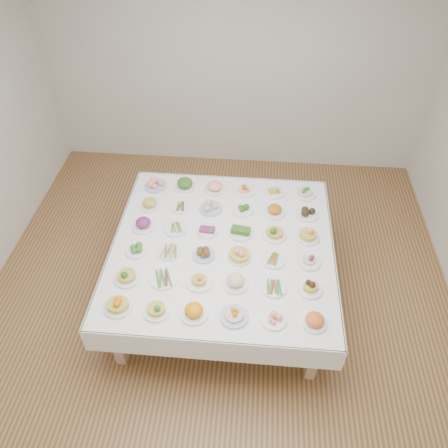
# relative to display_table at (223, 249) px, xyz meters

# --- Properties ---
(room_envelope) EXTENTS (5.02, 5.02, 2.81)m
(room_envelope) POSITION_rel_display_table_xyz_m (-0.04, -0.05, 1.15)
(room_envelope) COLOR olive
(room_envelope) RESTS_ON ground
(display_table) EXTENTS (2.14, 2.14, 0.75)m
(display_table) POSITION_rel_display_table_xyz_m (0.00, 0.00, 0.00)
(display_table) COLOR white
(display_table) RESTS_ON ground
(dish_0) EXTENTS (0.23, 0.23, 0.14)m
(dish_0) POSITION_rel_display_table_xyz_m (-0.81, -0.81, 0.13)
(dish_0) COLOR white
(dish_0) RESTS_ON display_table
(dish_1) EXTENTS (0.22, 0.22, 0.13)m
(dish_1) POSITION_rel_display_table_xyz_m (-0.48, -0.82, 0.13)
(dish_1) COLOR white
(dish_1) RESTS_ON display_table
(dish_2) EXTENTS (0.23, 0.23, 0.14)m
(dish_2) POSITION_rel_display_table_xyz_m (-0.16, -0.82, 0.13)
(dish_2) COLOR white
(dish_2) RESTS_ON display_table
(dish_3) EXTENTS (0.23, 0.23, 0.12)m
(dish_3) POSITION_rel_display_table_xyz_m (0.17, -0.82, 0.12)
(dish_3) COLOR #4C66B2
(dish_3) RESTS_ON display_table
(dish_4) EXTENTS (0.21, 0.21, 0.08)m
(dish_4) POSITION_rel_display_table_xyz_m (0.49, -0.82, 0.10)
(dish_4) COLOR white
(dish_4) RESTS_ON display_table
(dish_5) EXTENTS (0.21, 0.21, 0.12)m
(dish_5) POSITION_rel_display_table_xyz_m (0.82, -0.82, 0.12)
(dish_5) COLOR white
(dish_5) RESTS_ON display_table
(dish_6) EXTENTS (0.24, 0.23, 0.15)m
(dish_6) POSITION_rel_display_table_xyz_m (-0.81, -0.50, 0.14)
(dish_6) COLOR white
(dish_6) RESTS_ON display_table
(dish_7) EXTENTS (0.25, 0.24, 0.06)m
(dish_7) POSITION_rel_display_table_xyz_m (-0.49, -0.48, 0.09)
(dish_7) COLOR white
(dish_7) RESTS_ON display_table
(dish_8) EXTENTS (0.23, 0.23, 0.12)m
(dish_8) POSITION_rel_display_table_xyz_m (-0.16, -0.49, 0.12)
(dish_8) COLOR white
(dish_8) RESTS_ON display_table
(dish_9) EXTENTS (0.22, 0.22, 0.12)m
(dish_9) POSITION_rel_display_table_xyz_m (0.15, -0.48, 0.12)
(dish_9) COLOR white
(dish_9) RESTS_ON display_table
(dish_10) EXTENTS (0.21, 0.21, 0.05)m
(dish_10) POSITION_rel_display_table_xyz_m (0.49, -0.49, 0.09)
(dish_10) COLOR white
(dish_10) RESTS_ON display_table
(dish_11) EXTENTS (0.21, 0.21, 0.12)m
(dish_11) POSITION_rel_display_table_xyz_m (0.81, -0.48, 0.12)
(dish_11) COLOR white
(dish_11) RESTS_ON display_table
(dish_12) EXTENTS (0.21, 0.21, 0.09)m
(dish_12) POSITION_rel_display_table_xyz_m (-0.80, -0.16, 0.10)
(dish_12) COLOR white
(dish_12) RESTS_ON display_table
(dish_13) EXTENTS (0.21, 0.21, 0.05)m
(dish_13) POSITION_rel_display_table_xyz_m (-0.49, -0.16, 0.09)
(dish_13) COLOR white
(dish_13) RESTS_ON display_table
(dish_14) EXTENTS (0.21, 0.21, 0.09)m
(dish_14) POSITION_rel_display_table_xyz_m (-0.16, -0.16, 0.11)
(dish_14) COLOR #4C66B2
(dish_14) RESTS_ON display_table
(dish_15) EXTENTS (0.22, 0.22, 0.14)m
(dish_15) POSITION_rel_display_table_xyz_m (0.17, -0.16, 0.13)
(dish_15) COLOR white
(dish_15) RESTS_ON display_table
(dish_16) EXTENTS (0.22, 0.22, 0.05)m
(dish_16) POSITION_rel_display_table_xyz_m (0.49, -0.17, 0.09)
(dish_16) COLOR white
(dish_16) RESTS_ON display_table
(dish_17) EXTENTS (0.22, 0.22, 0.11)m
(dish_17) POSITION_rel_display_table_xyz_m (0.81, -0.16, 0.11)
(dish_17) COLOR white
(dish_17) RESTS_ON display_table
(dish_18) EXTENTS (0.23, 0.23, 0.12)m
(dish_18) POSITION_rel_display_table_xyz_m (-0.81, 0.17, 0.12)
(dish_18) COLOR white
(dish_18) RESTS_ON display_table
(dish_19) EXTENTS (0.24, 0.24, 0.05)m
(dish_19) POSITION_rel_display_table_xyz_m (-0.48, 0.16, 0.09)
(dish_19) COLOR white
(dish_19) RESTS_ON display_table
(dish_20) EXTENTS (0.20, 0.20, 0.09)m
(dish_20) POSITION_rel_display_table_xyz_m (-0.17, 0.15, 0.10)
(dish_20) COLOR white
(dish_20) RESTS_ON display_table
(dish_21) EXTENTS (0.23, 0.23, 0.11)m
(dish_21) POSITION_rel_display_table_xyz_m (0.16, 0.16, 0.11)
(dish_21) COLOR white
(dish_21) RESTS_ON display_table
(dish_22) EXTENTS (0.24, 0.23, 0.15)m
(dish_22) POSITION_rel_display_table_xyz_m (0.50, 0.16, 0.14)
(dish_22) COLOR white
(dish_22) RESTS_ON display_table
(dish_23) EXTENTS (0.24, 0.23, 0.15)m
(dish_23) POSITION_rel_display_table_xyz_m (0.82, 0.16, 0.14)
(dish_23) COLOR white
(dish_23) RESTS_ON display_table
(dish_24) EXTENTS (0.20, 0.20, 0.11)m
(dish_24) POSITION_rel_display_table_xyz_m (-0.81, 0.48, 0.12)
(dish_24) COLOR white
(dish_24) RESTS_ON display_table
(dish_25) EXTENTS (0.20, 0.20, 0.05)m
(dish_25) POSITION_rel_display_table_xyz_m (-0.49, 0.48, 0.09)
(dish_25) COLOR white
(dish_25) RESTS_ON display_table
(dish_26) EXTENTS (0.24, 0.24, 0.11)m
(dish_26) POSITION_rel_display_table_xyz_m (-0.17, 0.49, 0.12)
(dish_26) COLOR #4C66B2
(dish_26) RESTS_ON display_table
(dish_27) EXTENTS (0.21, 0.21, 0.09)m
(dish_27) POSITION_rel_display_table_xyz_m (0.17, 0.49, 0.11)
(dish_27) COLOR white
(dish_27) RESTS_ON display_table
(dish_28) EXTENTS (0.23, 0.23, 0.13)m
(dish_28) POSITION_rel_display_table_xyz_m (0.49, 0.49, 0.13)
(dish_28) COLOR white
(dish_28) RESTS_ON display_table
(dish_29) EXTENTS (0.24, 0.24, 0.11)m
(dish_29) POSITION_rel_display_table_xyz_m (0.82, 0.49, 0.12)
(dish_29) COLOR white
(dish_29) RESTS_ON display_table
(dish_30) EXTENTS (0.24, 0.24, 0.11)m
(dish_30) POSITION_rel_display_table_xyz_m (-0.82, 0.81, 0.12)
(dish_30) COLOR #4C66B2
(dish_30) RESTS_ON display_table
(dish_31) EXTENTS (0.22, 0.22, 0.14)m
(dish_31) POSITION_rel_display_table_xyz_m (-0.49, 0.82, 0.14)
(dish_31) COLOR white
(dish_31) RESTS_ON display_table
(dish_32) EXTENTS (0.23, 0.23, 0.14)m
(dish_32) POSITION_rel_display_table_xyz_m (-0.16, 0.81, 0.14)
(dish_32) COLOR white
(dish_32) RESTS_ON display_table
(dish_33) EXTENTS (0.23, 0.23, 0.11)m
(dish_33) POSITION_rel_display_table_xyz_m (0.16, 0.81, 0.12)
(dish_33) COLOR white
(dish_33) RESTS_ON display_table
(dish_34) EXTENTS (0.22, 0.22, 0.09)m
(dish_34) POSITION_rel_display_table_xyz_m (0.49, 0.81, 0.10)
(dish_34) COLOR white
(dish_34) RESTS_ON display_table
(dish_35) EXTENTS (0.24, 0.24, 0.13)m
(dish_35) POSITION_rel_display_table_xyz_m (0.82, 0.81, 0.13)
(dish_35) COLOR white
(dish_35) RESTS_ON display_table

